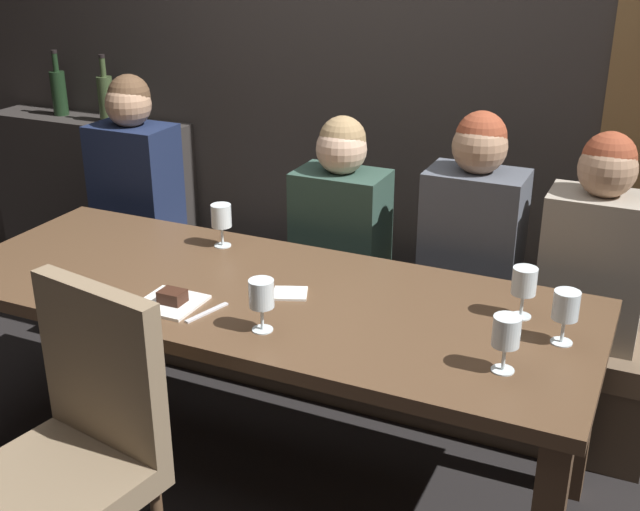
# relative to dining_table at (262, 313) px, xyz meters

# --- Properties ---
(ground) EXTENTS (9.00, 9.00, 0.00)m
(ground) POSITION_rel_dining_table_xyz_m (0.00, 0.00, -0.65)
(ground) COLOR black
(back_wall_tiled) EXTENTS (6.00, 0.12, 3.00)m
(back_wall_tiled) POSITION_rel_dining_table_xyz_m (0.00, 1.22, 0.85)
(back_wall_tiled) COLOR #383330
(back_wall_tiled) RESTS_ON ground
(back_counter) EXTENTS (1.10, 0.28, 0.95)m
(back_counter) POSITION_rel_dining_table_xyz_m (-1.55, 1.04, -0.18)
(back_counter) COLOR #2F2B29
(back_counter) RESTS_ON ground
(dining_table) EXTENTS (2.20, 0.84, 0.74)m
(dining_table) POSITION_rel_dining_table_xyz_m (0.00, 0.00, 0.00)
(dining_table) COLOR #493422
(dining_table) RESTS_ON ground
(banquette_bench) EXTENTS (2.50, 0.44, 0.45)m
(banquette_bench) POSITION_rel_dining_table_xyz_m (0.00, 0.70, -0.42)
(banquette_bench) COLOR #4A3C2E
(banquette_bench) RESTS_ON ground
(chair_near_side) EXTENTS (0.51, 0.51, 0.98)m
(chair_near_side) POSITION_rel_dining_table_xyz_m (-0.19, -0.72, -0.09)
(chair_near_side) COLOR brown
(chair_near_side) RESTS_ON ground
(diner_redhead) EXTENTS (0.36, 0.24, 0.82)m
(diner_redhead) POSITION_rel_dining_table_xyz_m (-1.00, 0.67, 0.18)
(diner_redhead) COLOR #192342
(diner_redhead) RESTS_ON banquette_bench
(diner_bearded) EXTENTS (0.36, 0.24, 0.73)m
(diner_bearded) POSITION_rel_dining_table_xyz_m (0.00, 0.67, 0.14)
(diner_bearded) COLOR #2D473D
(diner_bearded) RESTS_ON banquette_bench
(diner_far_end) EXTENTS (0.36, 0.24, 0.80)m
(diner_far_end) POSITION_rel_dining_table_xyz_m (0.54, 0.67, 0.18)
(diner_far_end) COLOR #4C515B
(diner_far_end) RESTS_ON banquette_bench
(diner_near_end) EXTENTS (0.36, 0.24, 0.77)m
(diner_near_end) POSITION_rel_dining_table_xyz_m (0.98, 0.69, 0.16)
(diner_near_end) COLOR #9E9384
(diner_near_end) RESTS_ON banquette_bench
(wine_bottle_dark_red) EXTENTS (0.08, 0.08, 0.33)m
(wine_bottle_dark_red) POSITION_rel_dining_table_xyz_m (-1.72, 1.04, 0.42)
(wine_bottle_dark_red) COLOR black
(wine_bottle_dark_red) RESTS_ON back_counter
(wine_bottle_pale_label) EXTENTS (0.08, 0.08, 0.33)m
(wine_bottle_pale_label) POSITION_rel_dining_table_xyz_m (-1.41, 1.03, 0.42)
(wine_bottle_pale_label) COLOR #384728
(wine_bottle_pale_label) RESTS_ON back_counter
(wine_glass_far_left) EXTENTS (0.08, 0.08, 0.16)m
(wine_glass_far_left) POSITION_rel_dining_table_xyz_m (0.97, 0.05, 0.20)
(wine_glass_far_left) COLOR silver
(wine_glass_far_left) RESTS_ON dining_table
(wine_glass_end_right) EXTENTS (0.08, 0.08, 0.16)m
(wine_glass_end_right) POSITION_rel_dining_table_xyz_m (-0.32, 0.28, 0.20)
(wine_glass_end_right) COLOR silver
(wine_glass_end_right) RESTS_ON dining_table
(wine_glass_near_left) EXTENTS (0.08, 0.08, 0.16)m
(wine_glass_near_left) POSITION_rel_dining_table_xyz_m (0.14, -0.25, 0.20)
(wine_glass_near_left) COLOR silver
(wine_glass_near_left) RESTS_ON dining_table
(wine_glass_end_left) EXTENTS (0.08, 0.08, 0.16)m
(wine_glass_end_left) POSITION_rel_dining_table_xyz_m (0.85, -0.18, 0.20)
(wine_glass_end_left) COLOR silver
(wine_glass_end_left) RESTS_ON dining_table
(wine_glass_center_front) EXTENTS (0.08, 0.08, 0.16)m
(wine_glass_center_front) POSITION_rel_dining_table_xyz_m (0.82, 0.16, 0.20)
(wine_glass_center_front) COLOR silver
(wine_glass_center_front) RESTS_ON dining_table
(dessert_plate) EXTENTS (0.19, 0.19, 0.05)m
(dessert_plate) POSITION_rel_dining_table_xyz_m (-0.21, -0.22, 0.10)
(dessert_plate) COLOR white
(dessert_plate) RESTS_ON dining_table
(fork_on_table) EXTENTS (0.06, 0.17, 0.01)m
(fork_on_table) POSITION_rel_dining_table_xyz_m (-0.07, -0.22, 0.09)
(fork_on_table) COLOR silver
(fork_on_table) RESTS_ON dining_table
(folded_napkin) EXTENTS (0.14, 0.13, 0.01)m
(folded_napkin) POSITION_rel_dining_table_xyz_m (0.11, 0.01, 0.09)
(folded_napkin) COLOR silver
(folded_napkin) RESTS_ON dining_table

